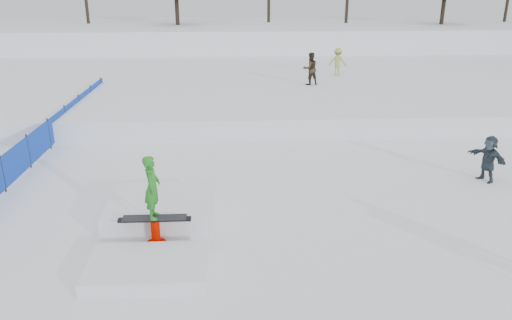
{
  "coord_description": "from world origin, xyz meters",
  "views": [
    {
      "loc": [
        -0.15,
        -10.42,
        5.61
      ],
      "look_at": [
        0.5,
        2.0,
        1.1
      ],
      "focal_mm": 35.0,
      "sensor_mm": 36.0,
      "label": 1
    }
  ],
  "objects_px": {
    "spectator_dark": "(488,159)",
    "jib_rail_feature": "(159,221)",
    "walker_ygreen": "(338,62)",
    "safety_fence": "(49,134)",
    "walker_olive": "(310,69)"
  },
  "relations": [
    {
      "from": "walker_ygreen",
      "to": "jib_rail_feature",
      "type": "xyz_separation_m",
      "value": [
        -7.43,
        -15.76,
        -1.21
      ]
    },
    {
      "from": "safety_fence",
      "to": "spectator_dark",
      "type": "height_order",
      "value": "spectator_dark"
    },
    {
      "from": "safety_fence",
      "to": "jib_rail_feature",
      "type": "xyz_separation_m",
      "value": [
        4.63,
        -6.46,
        -0.25
      ]
    },
    {
      "from": "safety_fence",
      "to": "walker_ygreen",
      "type": "distance_m",
      "value": 15.26
    },
    {
      "from": "walker_ygreen",
      "to": "jib_rail_feature",
      "type": "height_order",
      "value": "walker_ygreen"
    },
    {
      "from": "walker_ygreen",
      "to": "jib_rail_feature",
      "type": "bearing_deg",
      "value": 85.17
    },
    {
      "from": "spectator_dark",
      "to": "jib_rail_feature",
      "type": "height_order",
      "value": "jib_rail_feature"
    },
    {
      "from": "spectator_dark",
      "to": "jib_rail_feature",
      "type": "bearing_deg",
      "value": -97.15
    },
    {
      "from": "jib_rail_feature",
      "to": "safety_fence",
      "type": "bearing_deg",
      "value": 125.66
    },
    {
      "from": "safety_fence",
      "to": "walker_ygreen",
      "type": "xyz_separation_m",
      "value": [
        12.06,
        9.3,
        0.96
      ]
    },
    {
      "from": "safety_fence",
      "to": "spectator_dark",
      "type": "distance_m",
      "value": 14.33
    },
    {
      "from": "walker_olive",
      "to": "safety_fence",
      "type": "bearing_deg",
      "value": 16.61
    },
    {
      "from": "walker_olive",
      "to": "jib_rail_feature",
      "type": "distance_m",
      "value": 14.47
    },
    {
      "from": "safety_fence",
      "to": "spectator_dark",
      "type": "xyz_separation_m",
      "value": [
        13.85,
        -3.7,
        0.14
      ]
    },
    {
      "from": "safety_fence",
      "to": "walker_olive",
      "type": "relative_size",
      "value": 10.35
    }
  ]
}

